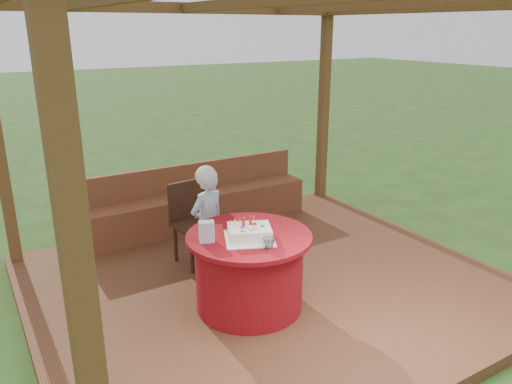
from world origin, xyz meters
TOP-DOWN VIEW (x-y plane):
  - ground at (0.00, 0.00)m, footprint 60.00×60.00m
  - deck at (0.00, 0.00)m, footprint 4.50×4.00m
  - pergola at (0.00, 0.00)m, footprint 4.50×4.00m
  - bench at (0.00, 1.72)m, footprint 3.00×0.42m
  - table at (-0.41, -0.31)m, footprint 1.11×1.11m
  - chair at (-0.44, 0.83)m, footprint 0.48×0.48m
  - elderly_woman at (-0.46, 0.44)m, footprint 0.47×0.38m
  - birthday_cake at (-0.45, -0.39)m, footprint 0.55×0.55m
  - gift_bag at (-0.79, -0.26)m, footprint 0.15×0.12m
  - drinking_glass at (-0.42, -0.65)m, footprint 0.11×0.11m

SIDE VIEW (x-z plane):
  - ground at x=0.00m, z-range 0.00..0.00m
  - deck at x=0.00m, z-range 0.00..0.12m
  - bench at x=0.00m, z-range -0.02..0.79m
  - table at x=-0.41m, z-range 0.13..0.84m
  - chair at x=-0.44m, z-range 0.17..1.06m
  - elderly_woman at x=-0.46m, z-range 0.13..1.30m
  - drinking_glass at x=-0.42m, z-range 0.83..0.92m
  - birthday_cake at x=-0.45m, z-range 0.80..0.98m
  - gift_bag at x=-0.79m, z-range 0.83..1.02m
  - pergola at x=0.00m, z-range 1.05..3.77m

